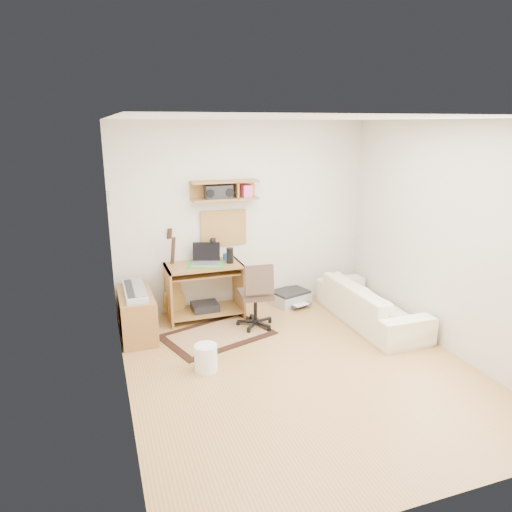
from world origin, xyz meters
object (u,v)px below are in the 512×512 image
object	(u,v)px
desk	(205,291)
task_chair	(255,294)
cabinet	(137,314)
printer	(290,298)
sofa	(371,297)

from	to	relation	value
desk	task_chair	size ratio (longest dim) A/B	1.11
desk	cabinet	bearing A→B (deg)	-163.07
printer	cabinet	bearing A→B (deg)	173.08
desk	printer	world-z (taller)	desk
cabinet	task_chair	bearing A→B (deg)	-9.43
desk	sofa	size ratio (longest dim) A/B	0.55
desk	sofa	world-z (taller)	desk
printer	task_chair	bearing A→B (deg)	-157.24
cabinet	printer	xyz separation A→B (m)	(2.22, 0.36, -0.19)
desk	cabinet	world-z (taller)	desk
task_chair	cabinet	size ratio (longest dim) A/B	1.00
sofa	task_chair	bearing A→B (deg)	76.69
task_chair	printer	world-z (taller)	task_chair
cabinet	sofa	bearing A→B (deg)	-11.39
desk	cabinet	size ratio (longest dim) A/B	1.11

